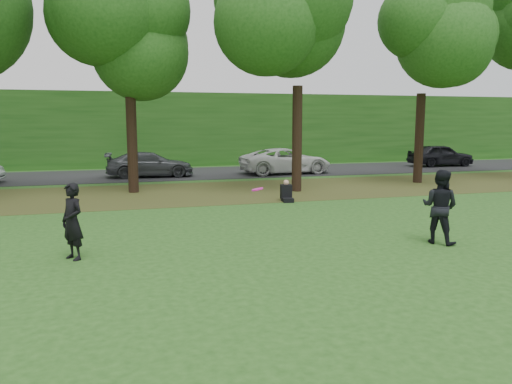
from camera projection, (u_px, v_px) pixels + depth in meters
ground at (328, 287)px, 9.46m from camera, size 120.00×120.00×0.00m
leaf_litter at (205, 192)px, 21.82m from camera, size 60.00×7.00×0.01m
street at (181, 174)px, 29.43m from camera, size 70.00×7.00×0.02m
far_hedge at (168, 129)px, 34.78m from camera, size 70.00×3.00×5.00m
player_left at (72, 222)px, 11.23m from camera, size 0.72×0.76×1.75m
player_right at (440, 207)px, 12.72m from camera, size 1.12×1.17×1.90m
parked_cars at (196, 163)px, 28.41m from camera, size 41.71×4.00×1.50m
frisbee at (257, 189)px, 11.51m from camera, size 0.31×0.32×0.10m
seated_person at (286, 193)px, 19.47m from camera, size 0.50×0.78×0.83m
tree_line at (194, 5)px, 20.55m from camera, size 55.30×7.90×12.31m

